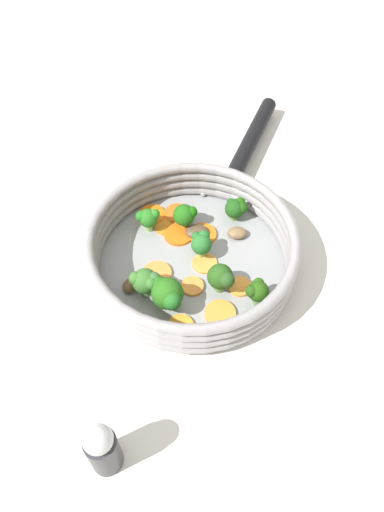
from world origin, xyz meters
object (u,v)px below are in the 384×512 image
at_px(carrot_slice_3, 178,234).
at_px(broccoli_floret_5, 186,215).
at_px(carrot_slice_4, 157,273).
at_px(mushroom_piece_0, 197,232).
at_px(carrot_slice_7, 205,263).
at_px(salt_shaker, 102,448).
at_px(broccoli_floret_2, 222,277).
at_px(mushroom_piece_1, 131,285).
at_px(carrot_slice_10, 240,286).
at_px(carrot_slice_5, 152,215).
at_px(broccoli_floret_6, 236,208).
at_px(broccoli_floret_0, 148,218).
at_px(broccoli_floret_3, 146,281).
at_px(carrot_slice_2, 202,234).
at_px(skillet, 192,265).
at_px(carrot_slice_1, 166,226).
at_px(carrot_slice_0, 181,326).
at_px(broccoli_floret_1, 200,242).
at_px(broccoli_floret_4, 167,294).
at_px(broccoli_floret_7, 257,291).
at_px(carrot_slice_8, 220,314).
at_px(carrot_slice_9, 177,214).
at_px(mushroom_piece_2, 237,233).
at_px(carrot_slice_6, 192,286).

bearing_deg(carrot_slice_3, broccoli_floret_5, 108.91).
height_order(carrot_slice_4, mushroom_piece_0, mushroom_piece_0).
bearing_deg(carrot_slice_7, carrot_slice_3, 175.20).
height_order(carrot_slice_3, salt_shaker, salt_shaker).
xyz_separation_m(broccoli_floret_2, mushroom_piece_1, (-0.08, -0.09, -0.02)).
bearing_deg(carrot_slice_7, carrot_slice_4, -114.99).
bearing_deg(carrot_slice_4, carrot_slice_3, 117.83).
distance_m(carrot_slice_7, broccoli_floret_2, 0.06).
bearing_deg(carrot_slice_10, carrot_slice_5, -176.15).
height_order(carrot_slice_3, broccoli_floret_6, broccoli_floret_6).
relative_size(broccoli_floret_0, broccoli_floret_3, 0.83).
distance_m(broccoli_floret_5, broccoli_floret_6, 0.08).
height_order(broccoli_floret_2, broccoli_floret_6, broccoli_floret_2).
distance_m(carrot_slice_2, broccoli_floret_3, 0.13).
bearing_deg(mushroom_piece_1, skillet, 77.58).
bearing_deg(carrot_slice_1, carrot_slice_0, -32.25).
relative_size(carrot_slice_2, broccoli_floret_3, 0.90).
relative_size(broccoli_floret_1, broccoli_floret_4, 0.80).
height_order(broccoli_floret_5, mushroom_piece_1, broccoli_floret_5).
xyz_separation_m(carrot_slice_4, carrot_slice_5, (-0.09, 0.06, -0.00)).
bearing_deg(carrot_slice_7, skillet, -138.81).
bearing_deg(carrot_slice_10, carrot_slice_7, -169.88).
bearing_deg(skillet, salt_shaker, -59.48).
distance_m(broccoli_floret_1, mushroom_piece_0, 0.04).
bearing_deg(carrot_slice_5, broccoli_floret_7, 2.96).
xyz_separation_m(carrot_slice_4, broccoli_floret_2, (0.08, 0.05, 0.03)).
distance_m(carrot_slice_8, mushroom_piece_0, 0.14).
height_order(carrot_slice_4, broccoli_floret_0, broccoli_floret_0).
bearing_deg(carrot_slice_9, broccoli_floret_4, -43.27).
relative_size(broccoli_floret_2, broccoli_floret_5, 1.12).
xyz_separation_m(broccoli_floret_7, mushroom_piece_0, (-0.14, 0.02, -0.02)).
bearing_deg(carrot_slice_5, broccoli_floret_3, -40.09).
bearing_deg(salt_shaker, carrot_slice_3, 126.81).
distance_m(carrot_slice_5, broccoli_floret_4, 0.17).
height_order(mushroom_piece_2, salt_shaker, salt_shaker).
distance_m(carrot_slice_1, carrot_slice_10, 0.15).
distance_m(carrot_slice_10, broccoli_floret_4, 0.11).
bearing_deg(broccoli_floret_5, broccoli_floret_1, -18.47).
bearing_deg(mushroom_piece_2, broccoli_floret_4, -78.63).
distance_m(carrot_slice_6, carrot_slice_7, 0.04).
height_order(carrot_slice_0, broccoli_floret_2, broccoli_floret_2).
distance_m(carrot_slice_6, mushroom_piece_2, 0.11).
distance_m(carrot_slice_9, mushroom_piece_2, 0.10).
distance_m(broccoli_floret_7, mushroom_piece_1, 0.17).
height_order(broccoli_floret_4, broccoli_floret_6, broccoli_floret_4).
height_order(broccoli_floret_2, broccoli_floret_7, broccoli_floret_2).
bearing_deg(broccoli_floret_5, broccoli_floret_4, -48.92).
bearing_deg(carrot_slice_8, broccoli_floret_5, 156.71).
bearing_deg(carrot_slice_0, mushroom_piece_1, -171.86).
distance_m(carrot_slice_0, carrot_slice_7, 0.11).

